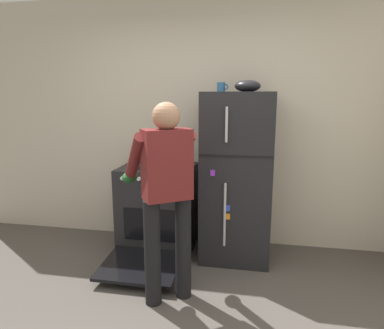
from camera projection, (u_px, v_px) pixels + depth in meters
The scene contains 8 objects.
kitchen_wall_back at pixel (202, 123), 3.77m from camera, with size 6.00×0.10×2.70m, color beige.
refrigerator at pixel (237, 177), 3.43m from camera, with size 0.68×0.72×1.68m.
stove_range at pixel (158, 209), 3.64m from camera, with size 0.76×1.23×0.92m.
person_cook at pixel (166, 185), 2.63m from camera, with size 0.67×0.72×1.60m.
red_pot at pixel (171, 162), 3.47m from camera, with size 0.36×0.26×0.12m.
coffee_mug at pixel (221, 87), 3.33m from camera, with size 0.11×0.08×0.10m.
pepper_mill at pixel (137, 153), 3.79m from camera, with size 0.05×0.05×0.20m, color brown.
mixing_bowl at pixel (248, 86), 3.24m from camera, with size 0.25×0.25×0.11m, color black.
Camera 1 is at (0.58, -1.79, 1.63)m, focal length 31.62 mm.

